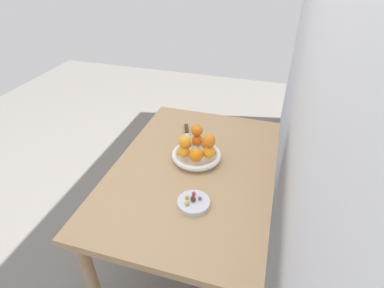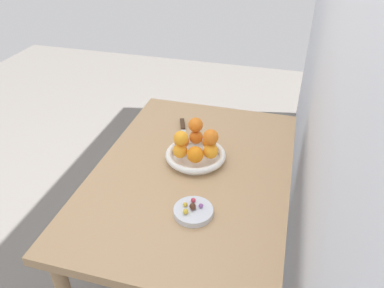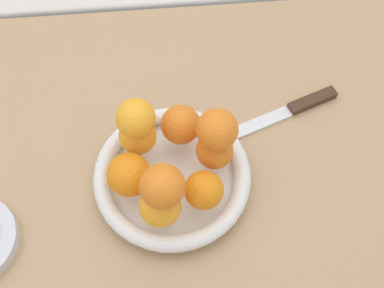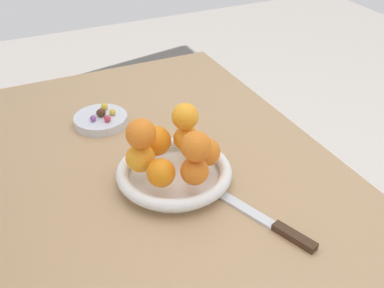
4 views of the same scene
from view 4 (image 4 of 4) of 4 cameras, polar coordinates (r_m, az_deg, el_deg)
name	(u,v)px [view 4 (image 4 of 4)]	position (r m, az deg, el deg)	size (l,w,h in m)	color
dining_table	(162,196)	(1.13, -3.63, -6.18)	(1.10, 0.76, 0.74)	tan
fruit_bowl	(174,174)	(1.02, -2.12, -3.55)	(0.24, 0.24, 0.04)	white
candy_dish	(101,120)	(1.25, -10.75, 2.81)	(0.14, 0.14, 0.02)	silver
orange_0	(156,141)	(1.03, -4.29, 0.38)	(0.07, 0.07, 0.07)	orange
orange_1	(140,158)	(0.99, -6.16, -1.64)	(0.06, 0.06, 0.06)	orange
orange_2	(161,173)	(0.94, -3.70, -3.43)	(0.06, 0.06, 0.06)	orange
orange_3	(195,171)	(0.95, 0.30, -3.22)	(0.06, 0.06, 0.06)	orange
orange_4	(206,152)	(1.00, 1.63, -0.94)	(0.06, 0.06, 0.06)	orange
orange_5	(186,139)	(1.04, -0.67, 0.66)	(0.06, 0.06, 0.06)	orange
orange_6	(196,146)	(0.91, 0.49, -0.28)	(0.06, 0.06, 0.06)	orange
orange_7	(141,134)	(0.95, -6.07, 1.22)	(0.06, 0.06, 0.06)	orange
orange_8	(185,117)	(1.01, -0.83, 3.28)	(0.06, 0.06, 0.06)	orange
candy_ball_0	(104,107)	(1.26, -10.36, 4.37)	(0.02, 0.02, 0.02)	gold
candy_ball_1	(107,119)	(1.21, -9.99, 2.99)	(0.02, 0.02, 0.02)	#C6384C
candy_ball_2	(112,112)	(1.24, -9.41, 3.75)	(0.02, 0.02, 0.02)	gold
candy_ball_3	(93,118)	(1.22, -11.65, 3.01)	(0.02, 0.02, 0.02)	#8C4C99
candy_ball_4	(100,113)	(1.24, -10.87, 3.65)	(0.02, 0.02, 0.02)	#472819
candy_ball_5	(101,113)	(1.24, -10.69, 3.69)	(0.02, 0.02, 0.02)	#472819
knife	(267,221)	(0.94, 8.93, -9.05)	(0.25, 0.11, 0.01)	#3F2819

